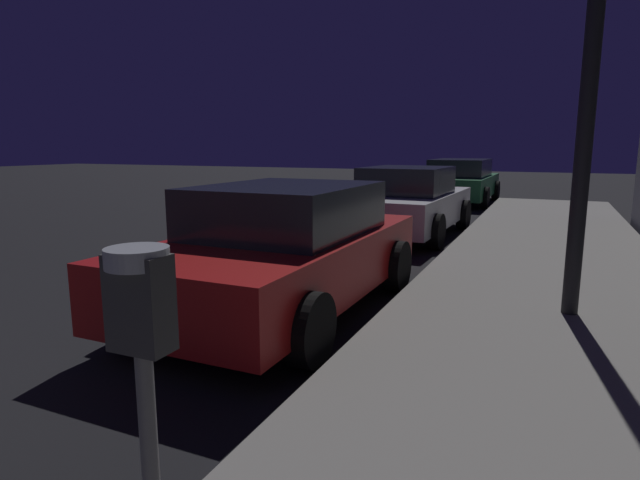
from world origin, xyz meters
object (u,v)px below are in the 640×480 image
(car_red, at_px, (285,249))
(car_green, at_px, (461,181))
(car_silver, at_px, (408,202))
(parking_meter, at_px, (143,357))

(car_red, xyz_separation_m, car_green, (-0.00, 12.36, 0.01))
(car_red, distance_m, car_silver, 5.53)
(parking_meter, relative_size, car_silver, 0.33)
(parking_meter, relative_size, car_green, 0.31)
(car_red, relative_size, car_green, 0.92)
(car_red, relative_size, car_silver, 0.98)
(car_silver, distance_m, car_green, 6.83)
(car_silver, bearing_deg, parking_meter, -80.49)
(parking_meter, bearing_deg, car_green, 95.56)
(car_green, bearing_deg, car_red, -89.99)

